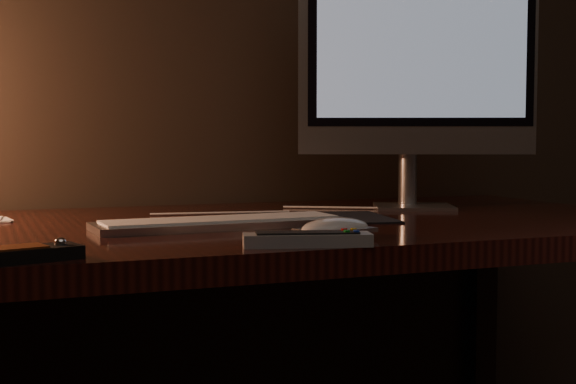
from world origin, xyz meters
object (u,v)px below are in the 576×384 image
object	(u,v)px
mouse	(335,231)
monitor	(417,62)
keyboard	(221,223)
tv_remote	(307,239)
desk	(220,287)
media_remote	(21,254)

from	to	relation	value
mouse	monitor	bearing A→B (deg)	36.14
keyboard	tv_remote	xyz separation A→B (m)	(0.04, -0.26, 0.00)
desk	media_remote	size ratio (longest dim) A/B	10.72
desk	media_remote	world-z (taller)	media_remote
keyboard	media_remote	bearing A→B (deg)	-143.64
monitor	media_remote	xyz separation A→B (m)	(-0.80, -0.44, -0.29)
desk	keyboard	size ratio (longest dim) A/B	3.82
monitor	keyboard	xyz separation A→B (m)	(-0.47, -0.18, -0.29)
keyboard	tv_remote	world-z (taller)	tv_remote
monitor	tv_remote	xyz separation A→B (m)	(-0.43, -0.44, -0.29)
monitor	keyboard	world-z (taller)	monitor
desk	mouse	xyz separation A→B (m)	(0.07, -0.34, 0.14)
media_remote	tv_remote	xyz separation A→B (m)	(0.37, -0.00, 0.00)
desk	media_remote	bearing A→B (deg)	-132.27
desk	media_remote	xyz separation A→B (m)	(-0.37, -0.41, 0.14)
mouse	tv_remote	xyz separation A→B (m)	(-0.07, -0.06, -0.00)
desk	mouse	bearing A→B (deg)	-78.00
desk	tv_remote	size ratio (longest dim) A/B	8.84
keyboard	media_remote	distance (m)	0.42
keyboard	media_remote	world-z (taller)	media_remote
mouse	media_remote	distance (m)	0.45
desk	mouse	world-z (taller)	mouse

